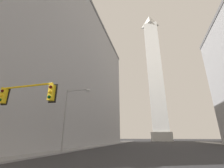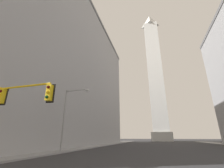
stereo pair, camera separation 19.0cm
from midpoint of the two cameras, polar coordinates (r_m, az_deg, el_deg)
sidewalk_left at (r=32.33m, az=-8.92°, el=-22.45°), size 5.00×92.33×0.15m
building_left at (r=43.97m, az=-23.18°, el=2.88°), size 27.90×52.11×34.85m
obelisk at (r=85.90m, az=16.08°, el=4.78°), size 9.44×9.44×74.45m
traffic_light_near_left at (r=12.74m, az=-32.82°, el=-6.00°), size 4.95×0.51×5.38m
street_lamp at (r=19.68m, az=-15.96°, el=-10.14°), size 3.35×0.36×7.64m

